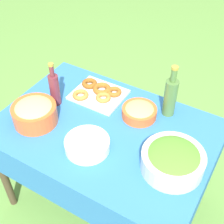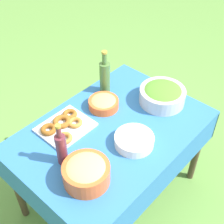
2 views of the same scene
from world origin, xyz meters
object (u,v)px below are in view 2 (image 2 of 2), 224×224
Objects in this scene: olive_oil_bottle at (105,76)px; bread_bowl at (104,103)px; plate_stack at (134,140)px; donut_platter at (64,126)px; pasta_bowl at (86,172)px; salad_bowl at (162,94)px; wine_bottle at (61,148)px.

bread_bowl is at bearing -140.15° from olive_oil_bottle.
bread_bowl is at bearing 71.98° from plate_stack.
plate_stack is at bearing -64.49° from donut_platter.
plate_stack is 0.38m from bread_bowl.
pasta_bowl is at bearing 176.47° from plate_stack.
salad_bowl is 1.23× the size of pasta_bowl.
bread_bowl reaches higher than plate_stack.
pasta_bowl is 0.78× the size of donut_platter.
pasta_bowl is 0.43m from donut_platter.
olive_oil_bottle reaches higher than salad_bowl.
plate_stack is 0.44m from wine_bottle.
bread_bowl reaches higher than donut_platter.
donut_platter is 1.37× the size of plate_stack.
donut_platter is at bearing 115.51° from plate_stack.
donut_platter is at bearing 171.94° from bread_bowl.
wine_bottle is at bearing -157.26° from olive_oil_bottle.
salad_bowl is 0.81m from pasta_bowl.
pasta_bowl is 0.88× the size of wine_bottle.
donut_platter is 1.59× the size of bread_bowl.
olive_oil_bottle reaches higher than donut_platter.
olive_oil_bottle is (0.63, 0.45, 0.06)m from pasta_bowl.
wine_bottle is 0.52m from bread_bowl.
wine_bottle is 1.41× the size of bread_bowl.
wine_bottle is at bearing 90.06° from pasta_bowl.
bread_bowl is (0.49, 0.34, -0.03)m from pasta_bowl.
olive_oil_bottle is 1.61× the size of bread_bowl.
wine_bottle is at bearing 150.43° from plate_stack.
salad_bowl is 0.40m from bread_bowl.
olive_oil_bottle is (0.45, 0.07, 0.11)m from donut_platter.
bread_bowl is (-0.14, -0.11, -0.09)m from olive_oil_bottle.
wine_bottle is at bearing 172.46° from salad_bowl.
plate_stack is 1.16× the size of bread_bowl.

